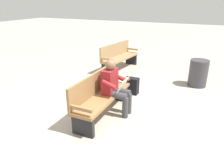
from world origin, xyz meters
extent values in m
plane|color=#A89E8E|center=(0.00, 0.00, 0.00)|extent=(40.00, 40.00, 0.00)
cube|color=olive|center=(0.00, 0.00, 0.42)|extent=(1.80, 0.49, 0.06)
cube|color=olive|center=(0.00, -0.21, 0.68)|extent=(1.80, 0.06, 0.45)
cube|color=olive|center=(-0.85, 0.00, 0.57)|extent=(0.06, 0.48, 0.06)
cube|color=olive|center=(0.85, 0.00, 0.57)|extent=(0.06, 0.48, 0.06)
cube|color=black|center=(-0.80, 0.00, 0.20)|extent=(0.08, 0.43, 0.39)
cube|color=black|center=(0.80, 0.00, 0.20)|extent=(0.08, 0.43, 0.39)
cube|color=maroon|center=(-0.21, 0.05, 0.71)|extent=(0.40, 0.22, 0.52)
sphere|color=brown|center=(-0.21, 0.07, 1.07)|extent=(0.22, 0.22, 0.22)
cylinder|color=#38383D|center=(-0.31, 0.26, 0.47)|extent=(0.15, 0.42, 0.15)
cylinder|color=#38383D|center=(-0.11, 0.26, 0.47)|extent=(0.15, 0.42, 0.15)
cylinder|color=#38383D|center=(-0.31, 0.45, 0.23)|extent=(0.13, 0.13, 0.45)
cylinder|color=#38383D|center=(-0.11, 0.45, 0.23)|extent=(0.13, 0.13, 0.45)
cylinder|color=maroon|center=(-0.45, 0.15, 0.74)|extent=(0.09, 0.31, 0.18)
cylinder|color=maroon|center=(0.03, 0.15, 0.74)|extent=(0.09, 0.31, 0.18)
cube|color=silver|center=(-0.21, 0.35, 0.68)|extent=(0.40, 0.13, 0.27)
cube|color=black|center=(-1.32, 0.15, 0.22)|extent=(0.21, 0.36, 0.43)
cube|color=black|center=(-1.44, 0.15, 0.15)|extent=(0.05, 0.24, 0.19)
cube|color=#9E7A51|center=(-3.11, -0.93, 0.42)|extent=(1.85, 0.72, 0.06)
cube|color=#9E7A51|center=(-3.14, -1.15, 0.68)|extent=(1.79, 0.30, 0.45)
cube|color=#9E7A51|center=(-3.95, -0.82, 0.57)|extent=(0.13, 0.48, 0.06)
cube|color=#9E7A51|center=(-2.27, -1.05, 0.57)|extent=(0.13, 0.48, 0.06)
cube|color=black|center=(-3.90, -0.82, 0.20)|extent=(0.14, 0.44, 0.39)
cube|color=black|center=(-2.32, -1.04, 0.20)|extent=(0.14, 0.44, 0.39)
cylinder|color=#38383D|center=(-2.63, 1.65, 0.38)|extent=(0.51, 0.51, 0.75)
camera|label=1|loc=(3.52, 1.85, 2.29)|focal=34.05mm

